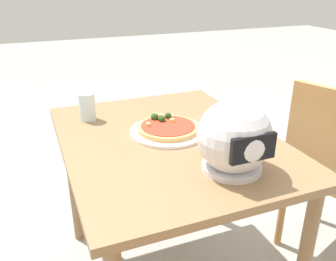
{
  "coord_description": "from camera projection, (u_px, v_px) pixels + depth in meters",
  "views": [
    {
      "loc": [
        0.47,
        1.18,
        1.33
      ],
      "look_at": [
        -0.01,
        -0.02,
        0.76
      ],
      "focal_mm": 38.4,
      "sensor_mm": 36.0,
      "label": 1
    }
  ],
  "objects": [
    {
      "name": "dining_table",
      "position": [
        168.0,
        159.0,
        1.44
      ],
      "size": [
        0.8,
        1.02,
        0.74
      ],
      "color": "olive",
      "rests_on": "ground"
    },
    {
      "name": "pizza_plate",
      "position": [
        168.0,
        131.0,
        1.44
      ],
      "size": [
        0.31,
        0.31,
        0.01
      ],
      "primitive_type": "cylinder",
      "color": "white",
      "rests_on": "dining_table"
    },
    {
      "name": "pizza",
      "position": [
        167.0,
        127.0,
        1.44
      ],
      "size": [
        0.25,
        0.25,
        0.05
      ],
      "color": "tan",
      "rests_on": "pizza_plate"
    },
    {
      "name": "motorcycle_helmet",
      "position": [
        234.0,
        138.0,
        1.13
      ],
      "size": [
        0.24,
        0.24,
        0.24
      ],
      "color": "silver",
      "rests_on": "dining_table"
    },
    {
      "name": "drinking_glass",
      "position": [
        87.0,
        107.0,
        1.55
      ],
      "size": [
        0.07,
        0.07,
        0.12
      ],
      "primitive_type": "cylinder",
      "color": "silver",
      "rests_on": "dining_table"
    },
    {
      "name": "chair_side",
      "position": [
        332.0,
        168.0,
        1.65
      ],
      "size": [
        0.51,
        0.51,
        0.9
      ],
      "color": "#B7844C",
      "rests_on": "ground"
    }
  ]
}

